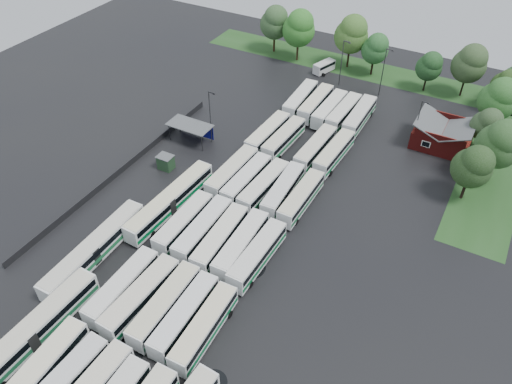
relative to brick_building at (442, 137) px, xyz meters
The scene contains 55 objects.
ground 49.08m from the brick_building, 119.30° to the right, with size 160.00×160.00×0.00m, color black.
brick_building is the anchor object (origin of this frame).
wash_shed 46.14m from the brick_building, 153.27° to the right, with size 8.20×4.20×3.58m.
utility_hut 50.26m from the brick_building, 143.11° to the right, with size 2.70×2.20×2.62m.
grass_strip_north 31.19m from the brick_building, 134.96° to the left, with size 80.00×10.00×0.01m, color #1F461A.
grass_strip_east 10.17m from the brick_building, ahead, with size 10.00×50.00×0.01m, color #1F461A.
west_fence 57.83m from the brick_building, 143.04° to the right, with size 0.10×50.00×1.20m, color #2D2D30.
bus_r0c0 74.41m from the brick_building, 112.52° to the right, with size 3.31×12.85×3.54m.
bus_r1c0 62.10m from the brick_building, 117.23° to the right, with size 2.77×12.45×3.46m.
bus_r1c1 60.81m from the brick_building, 114.54° to the right, with size 3.13×12.93×3.58m.
bus_r1c2 59.03m from the brick_building, 111.68° to the right, with size 3.01×12.70×3.52m.
bus_r1c3 58.04m from the brick_building, 108.86° to the right, with size 2.99×12.44×3.44m.
bus_r1c4 57.38m from the brick_building, 105.82° to the right, with size 3.08×12.38×3.42m.
bus_r2c0 50.26m from the brick_building, 124.38° to the right, with size 2.71×12.31×3.42m.
bus_r2c1 48.33m from the brick_building, 121.23° to the right, with size 2.95×12.73×3.53m.
bus_r2c2 47.03m from the brick_building, 117.68° to the right, with size 3.26×12.75×3.52m.
bus_r2c3 45.28m from the brick_building, 114.31° to the right, with size 3.15×12.75×3.52m.
bus_r2c4 44.65m from the brick_building, 110.57° to the right, with size 2.87×12.54×3.48m.
bus_r3c0 39.56m from the brick_building, 135.66° to the right, with size 3.05×12.71×3.52m.
bus_r3c1 37.79m from the brick_building, 131.89° to the right, with size 2.96×12.30×3.40m.
bus_r3c2 35.81m from the brick_building, 127.88° to the right, with size 3.24×12.45×3.43m.
bus_r3c3 33.44m from the brick_building, 124.18° to the right, with size 3.18×12.28×3.39m.
bus_r3c4 31.93m from the brick_building, 118.98° to the right, with size 2.71×12.21×3.39m.
bus_r4c0 31.97m from the brick_building, 152.88° to the right, with size 3.11×12.53×3.46m.
bus_r4c1 29.08m from the brick_building, 149.92° to the right, with size 3.11×12.25×3.38m.
bus_r4c3 23.86m from the brick_building, 142.34° to the right, with size 3.10×12.48×3.45m.
bus_r4c4 21.03m from the brick_building, 137.37° to the right, with size 3.13×12.34×3.41m.
bus_r5c0 28.43m from the brick_building, behind, with size 3.17×12.66×3.50m.
bus_r5c1 25.08m from the brick_building, behind, with size 2.69×12.41×3.45m.
bus_r5c2 21.84m from the brick_building, behind, with size 2.87×12.25×3.39m.
bus_r5c3 18.93m from the brick_building, behind, with size 3.01×12.28×3.40m.
bus_r5c4 15.69m from the brick_building, behind, with size 2.81×12.70×3.53m.
artic_bus_west_a 73.66m from the brick_building, 116.80° to the right, with size 3.07×19.18×3.55m.
artic_bus_west_b 50.71m from the brick_building, 130.59° to the right, with size 3.45×18.91×3.49m.
artic_bus_west_c 63.33m from the brick_building, 124.83° to the right, with size 3.00×19.01×3.52m.
minibus 34.42m from the brick_building, 151.58° to the left, with size 3.67×5.89×2.41m.
tree_north_0 49.82m from the brick_building, 155.65° to the left, with size 6.98×6.98×11.57m.
tree_north_1 43.00m from the brick_building, 153.62° to the left, with size 7.50×7.50×12.43m.
tree_north_2 34.44m from the brick_building, 140.99° to the left, with size 7.60×7.60×12.58m.
tree_north_3 29.10m from the brick_building, 134.72° to the left, with size 5.99×5.99×9.91m.
tree_north_4 20.82m from the brick_building, 112.68° to the left, with size 5.47×5.47×9.06m.
tree_north_5 21.21m from the brick_building, 91.29° to the left, with size 7.06×7.06×11.70m.
tree_east_0 15.83m from the brick_building, 63.50° to the right, with size 6.30×6.30×10.44m.
tree_east_1 13.09m from the brick_building, 36.38° to the right, with size 7.34×7.34×12.16m.
tree_east_2 7.72m from the brick_building, 13.98° to the left, with size 5.37×5.37×8.89m.
tree_east_3 12.31m from the brick_building, 50.54° to the left, with size 7.05×7.05×11.68m.
tree_east_4 19.63m from the brick_building, 67.54° to the left, with size 5.69×5.65×9.35m.
lamp_post_ne 6.09m from the brick_building, 153.96° to the right, with size 1.41×0.27×9.14m.
lamp_post_nw 42.60m from the brick_building, 153.88° to the right, with size 1.55×0.30×10.04m.
lamp_post_back_w 28.01m from the brick_building, 153.56° to the left, with size 1.58×0.31×10.25m.
lamp_post_back_e 20.41m from the brick_building, 141.89° to the left, with size 1.62×0.32×10.52m.
puddle_0 65.86m from the brick_building, 110.90° to the right, with size 5.82×5.82×0.01m, color black.
puddle_2 51.59m from the brick_building, 128.01° to the right, with size 7.06×7.06×0.01m, color black.
puddle_3 45.85m from the brick_building, 110.76° to the right, with size 4.38×4.38×0.01m, color black.
puddle_4 61.01m from the brick_building, 100.91° to the right, with size 3.36×3.36×0.01m, color black.
Camera 1 is at (30.77, -40.12, 53.58)m, focal length 35.00 mm.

